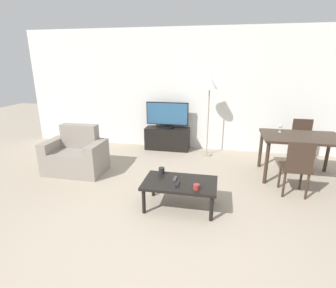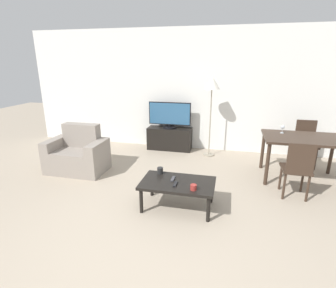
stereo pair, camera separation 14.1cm
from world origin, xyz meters
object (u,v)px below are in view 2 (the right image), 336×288
Objects in this scene: tv_stand at (170,139)px; cup_colored_far at (193,187)px; cup_white_near at (160,170)px; wine_glass_left at (283,127)px; dining_table at (304,142)px; coffee_table at (178,185)px; tv at (170,115)px; remote_secondary at (175,184)px; armchair at (78,155)px; dining_chair_far at (305,141)px; floor_lamp at (212,88)px; dining_chair_near at (297,167)px; remote_primary at (173,179)px.

tv_stand is 2.84m from cup_colored_far.
cup_white_near is 0.64× the size of wine_glass_left.
dining_table is at bearing 44.29° from cup_colored_far.
coffee_table is 10.86× the size of cup_white_near.
coffee_table is at bearing -74.46° from tv.
tv is 2.71m from remote_secondary.
armchair is 7.07× the size of remote_secondary.
armchair is at bearing 160.05° from cup_white_near.
dining_chair_far is 6.11× the size of wine_glass_left.
tv is at bearing 167.61° from floor_lamp.
dining_chair_near reaches higher than remote_primary.
armchair is 3.77m from wine_glass_left.
tv is (0.00, -0.00, 0.56)m from tv_stand.
cup_colored_far is (-1.42, -0.87, -0.07)m from dining_chair_near.
tv_stand is at bearing 109.29° from cup_colored_far.
armchair reaches higher than coffee_table.
cup_colored_far is (0.32, -0.24, 0.03)m from remote_primary.
armchair is at bearing -130.56° from tv_stand.
dining_table is 8.93× the size of wine_glass_left.
dining_chair_far reaches higher than dining_table.
coffee_table is 0.60× the size of floor_lamp.
tv is 11.60× the size of cup_colored_far.
floor_lamp is at bearing 153.12° from wine_glass_left.
armchair is 4.03m from dining_table.
floor_lamp is at bearing 83.80° from remote_secondary.
cup_white_near is at bearing 144.55° from coffee_table.
remote_primary is at bearing -136.59° from wine_glass_left.
tv_stand is 6.96× the size of wine_glass_left.
wine_glass_left is at bearing 47.33° from remote_secondary.
tv is 2.63m from coffee_table.
remote_primary is 1.03× the size of wine_glass_left.
dining_chair_far is at bearing 38.61° from cup_white_near.
remote_primary is (-0.32, -2.23, -1.07)m from floor_lamp.
dining_chair_far reaches higher than tv_stand.
remote_primary and remote_secondary have the same top height.
armchair is at bearing -172.05° from dining_table.
wine_glass_left reaches higher than remote_primary.
coffee_table is at bearing -37.06° from remote_primary.
tv is at bearing 142.43° from dining_chair_near.
remote_primary is at bearing 142.98° from cup_colored_far.
cup_colored_far is at bearing -89.96° from floor_lamp.
coffee_table is at bearing 143.00° from cup_colored_far.
cup_white_near is at bearing -19.95° from armchair.
armchair is 11.32× the size of cup_white_near.
tv reaches higher than dining_chair_far.
dining_chair_near is at bearing -48.53° from floor_lamp.
coffee_table is 6.78× the size of remote_secondary.
dining_chair_far is 5.94× the size of remote_primary.
wine_glass_left reaches higher than cup_white_near.
cup_colored_far is (0.00, -2.47, -1.04)m from floor_lamp.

